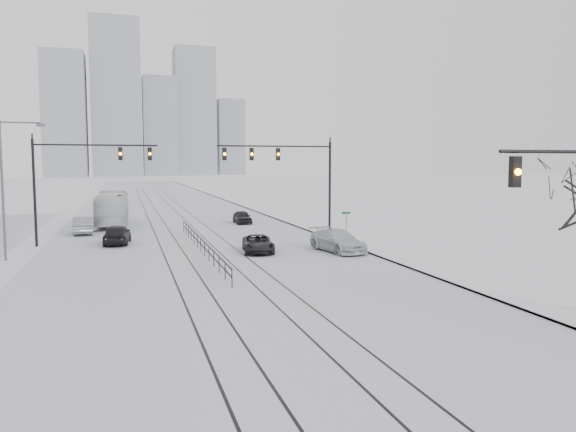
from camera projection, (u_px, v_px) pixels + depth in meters
The scene contains 16 objects.
road at pixel (169, 214), 68.17m from camera, with size 22.00×260.00×0.02m, color silver.
sidewalk_east at pixel (276, 211), 71.91m from camera, with size 5.00×260.00×0.16m, color white.
curb at pixel (257, 212), 71.23m from camera, with size 0.10×260.00×0.12m, color gray.
tram_rails at pixel (186, 234), 49.05m from camera, with size 5.30×180.00×0.01m.
skyline at pixel (145, 113), 270.95m from camera, with size 96.00×48.00×72.00m.
traffic_mast_ne at pixel (292, 169), 45.99m from camera, with size 9.60×0.37×8.00m.
traffic_mast_nw at pixel (76, 172), 42.33m from camera, with size 9.10×0.37×8.00m.
street_light_west at pixel (7, 179), 35.62m from camera, with size 2.73×0.25×9.00m.
median_fence at pixel (201, 244), 39.44m from camera, with size 0.06×24.00×1.00m.
street_sign at pixel (346, 222), 44.53m from camera, with size 0.70×0.06×2.40m.
sedan_sb_inner at pixel (117, 234), 43.10m from camera, with size 1.83×4.55×1.55m, color black.
sedan_sb_outer at pixel (83, 225), 49.41m from camera, with size 1.60×4.60×1.51m, color #929598.
sedan_nb_front at pixel (258, 244), 39.13m from camera, with size 2.03×4.40×1.22m, color black.
sedan_nb_right at pixel (338, 241), 39.45m from camera, with size 2.17×5.34×1.55m, color silver.
sedan_nb_far at pixel (242, 217), 58.01m from camera, with size 1.57×3.91×1.33m, color black.
box_truck at pixel (113, 209), 56.28m from camera, with size 2.82×12.05×3.36m, color silver.
Camera 1 is at (-4.99, -9.24, 6.23)m, focal length 35.00 mm.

